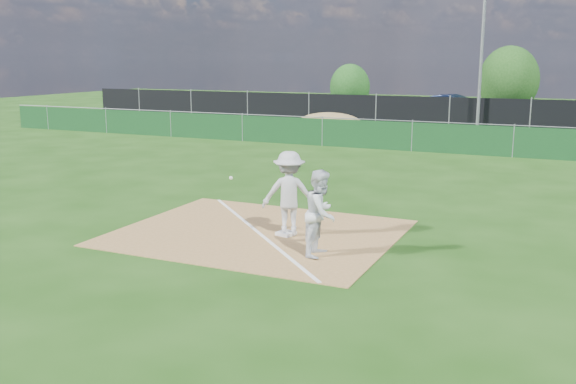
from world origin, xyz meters
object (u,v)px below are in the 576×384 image
Objects in this scene: play_at_first at (289,193)px; tree_left at (350,87)px; light_pole at (482,54)px; car_left at (378,107)px; first_base at (286,233)px; runner at (321,213)px; car_mid at (454,108)px; tree_mid at (509,80)px.

tree_left is at bearing 106.97° from play_at_first.
light_pole is 1.80× the size of car_left.
runner is at bearing -39.22° from first_base.
runner is at bearing -71.70° from tree_left.
first_base is 27.98m from car_left.
first_base is 0.17× the size of play_at_first.
tree_left is (-8.34, 4.83, 0.92)m from car_mid.
tree_left reaches higher than first_base.
first_base is 0.07× the size of car_mid.
tree_left is (-10.89, 32.93, 0.89)m from runner.
play_at_first is (-0.79, -21.58, -3.06)m from light_pole.
car_mid is at bearing 92.94° from play_at_first.
light_pole reaches higher than car_left.
tree_mid is (10.76, 0.86, 0.62)m from tree_left.
runner is (0.38, -22.63, -3.14)m from light_pole.
tree_mid reaches higher than runner.
light_pole is at bearing -111.64° from car_left.
tree_left is (-9.68, 31.94, 1.69)m from first_base.
play_at_first is 32.78m from tree_mid.
tree_mid reaches higher than play_at_first.
light_pole is at bearing 87.92° from play_at_first.
first_base is 0.20× the size of runner.
runner is 28.21m from car_mid.
play_at_first is 33.33m from tree_left.
car_left is 5.92m from tree_left.
tree_left is at bearing 106.85° from first_base.
car_left is at bearing 141.07° from light_pole.
play_at_first is 1.18× the size of runner.
tree_left reaches higher than runner.
car_left is 1.31× the size of tree_left.
play_at_first is 0.41× the size of car_mid.
tree_mid is at bearing -35.40° from car_left.
light_pole reaches higher than car_mid.
runner is 0.37× the size of tree_mid.
runner is 29.22m from car_left.
first_base is 27.15m from car_mid.
play_at_first is 27.92m from car_left.
first_base is at bearing -92.20° from light_pole.
car_left is 4.82m from car_mid.
runner is 0.39× the size of car_left.
first_base is 0.08× the size of car_left.
tree_mid is at bearing 88.19° from play_at_first.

